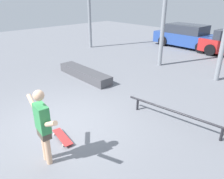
{
  "coord_description": "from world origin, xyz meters",
  "views": [
    {
      "loc": [
        4.66,
        -2.53,
        3.34
      ],
      "look_at": [
        0.4,
        1.51,
        0.76
      ],
      "focal_mm": 35.0,
      "sensor_mm": 36.0,
      "label": 1
    }
  ],
  "objects_px": {
    "skateboarder": "(43,124)",
    "grind_box": "(85,74)",
    "grind_rail": "(175,113)",
    "parked_car_blue": "(188,36)",
    "skateboard": "(62,137)"
  },
  "relations": [
    {
      "from": "skateboarder",
      "to": "parked_car_blue",
      "type": "bearing_deg",
      "value": 112.54
    },
    {
      "from": "skateboard",
      "to": "grind_box",
      "type": "distance_m",
      "value": 4.39
    },
    {
      "from": "grind_box",
      "to": "grind_rail",
      "type": "distance_m",
      "value": 4.68
    },
    {
      "from": "skateboard",
      "to": "grind_rail",
      "type": "xyz_separation_m",
      "value": [
        1.52,
        2.67,
        0.25
      ]
    },
    {
      "from": "skateboard",
      "to": "grind_box",
      "type": "height_order",
      "value": "grind_box"
    },
    {
      "from": "skateboarder",
      "to": "skateboard",
      "type": "bearing_deg",
      "value": 131.67
    },
    {
      "from": "parked_car_blue",
      "to": "grind_rail",
      "type": "bearing_deg",
      "value": -61.17
    },
    {
      "from": "skateboarder",
      "to": "grind_box",
      "type": "distance_m",
      "value": 5.22
    },
    {
      "from": "skateboard",
      "to": "grind_rail",
      "type": "relative_size",
      "value": 0.28
    },
    {
      "from": "grind_rail",
      "to": "parked_car_blue",
      "type": "relative_size",
      "value": 0.66
    },
    {
      "from": "skateboarder",
      "to": "grind_rail",
      "type": "bearing_deg",
      "value": 78.46
    },
    {
      "from": "grind_rail",
      "to": "parked_car_blue",
      "type": "height_order",
      "value": "parked_car_blue"
    },
    {
      "from": "skateboarder",
      "to": "grind_box",
      "type": "height_order",
      "value": "skateboarder"
    },
    {
      "from": "skateboarder",
      "to": "grind_rail",
      "type": "height_order",
      "value": "skateboarder"
    },
    {
      "from": "grind_box",
      "to": "parked_car_blue",
      "type": "xyz_separation_m",
      "value": [
        0.02,
        8.61,
        0.53
      ]
    }
  ]
}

